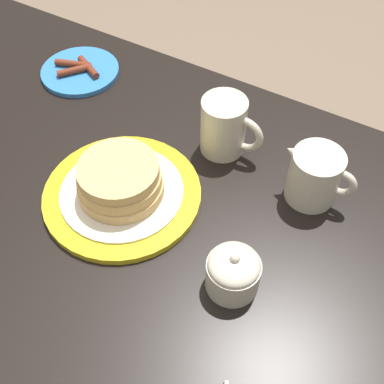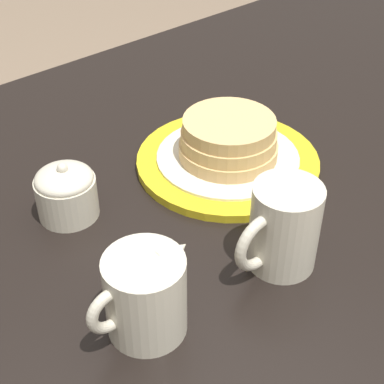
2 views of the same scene
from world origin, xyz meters
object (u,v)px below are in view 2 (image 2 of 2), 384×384
Objects in this scene: pancake_plate at (228,149)px; coffee_mug at (282,227)px; sugar_bowl at (66,191)px; creamer_pitcher at (146,294)px.

pancake_plate is 0.20m from coffee_mug.
sugar_bowl is at bearing -59.77° from coffee_mug.
sugar_bowl is at bearing -12.94° from pancake_plate.
coffee_mug is 0.92× the size of creamer_pitcher.
coffee_mug reaches higher than creamer_pitcher.
coffee_mug reaches higher than sugar_bowl.
sugar_bowl reaches higher than pancake_plate.
sugar_bowl is (0.14, -0.23, -0.02)m from coffee_mug.
coffee_mug is 0.27m from sugar_bowl.
creamer_pitcher is 0.21m from sugar_bowl.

